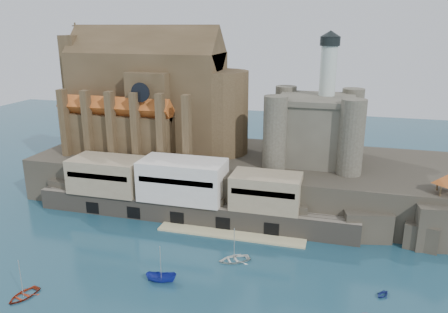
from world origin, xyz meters
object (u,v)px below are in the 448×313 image
object	(u,v)px
church	(154,101)
castle_keep	(315,125)
boat_0	(24,297)
boat_2	(161,281)

from	to	relation	value
church	castle_keep	xyz separation A→B (m)	(40.21, -0.78, -3.81)
boat_0	castle_keep	bearing A→B (deg)	66.75
boat_2	boat_0	bearing A→B (deg)	108.16
boat_0	boat_2	size ratio (longest dim) A/B	1.01
castle_keep	boat_2	bearing A→B (deg)	-116.37
castle_keep	boat_2	size ratio (longest dim) A/B	5.69
castle_keep	boat_0	distance (m)	67.78
castle_keep	church	bearing A→B (deg)	178.89
church	boat_0	size ratio (longest dim) A/B	9.04
church	boat_2	world-z (taller)	church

